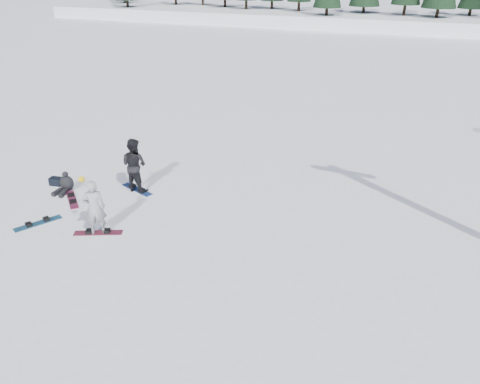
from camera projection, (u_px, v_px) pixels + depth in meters
name	position (u px, v px, depth m)	size (l,w,h in m)	color
ground	(112.00, 220.00, 15.41)	(420.00, 420.00, 0.00)	white
alpine_backdrop	(382.00, 22.00, 182.66)	(412.50, 227.00, 53.20)	white
snowboarder_woman	(94.00, 207.00, 14.24)	(0.80, 0.74, 1.98)	#A8A9AE
snowboarder_man	(134.00, 165.00, 16.98)	(0.98, 0.76, 2.02)	black
seated_rider	(66.00, 184.00, 17.24)	(0.61, 0.93, 0.75)	black
gear_bag	(56.00, 181.00, 17.74)	(0.45, 0.30, 0.30)	black
snowboard_woman	(98.00, 233.00, 14.65)	(1.50, 0.28, 0.03)	maroon
snowboard_man	(137.00, 189.00, 17.42)	(1.50, 0.28, 0.03)	navy
snowboard_loose_b	(72.00, 200.00, 16.68)	(1.50, 0.28, 0.03)	#911F48
snowboard_loose_a	(38.00, 223.00, 15.17)	(1.50, 0.28, 0.03)	#175781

